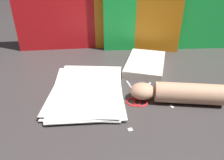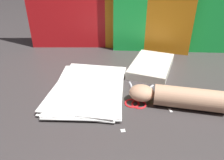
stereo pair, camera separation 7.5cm
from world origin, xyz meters
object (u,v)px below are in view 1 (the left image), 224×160
Objects in this scene: paper_stack at (87,90)px; hand_forearm at (178,93)px; book_closed at (145,64)px; scissors at (137,97)px.

hand_forearm is at bearing -10.49° from paper_stack.
book_closed is at bearing 106.10° from hand_forearm.
hand_forearm is (0.31, -0.06, 0.03)m from paper_stack.
book_closed is at bearing 76.53° from scissors.
paper_stack is 0.32m from hand_forearm.
book_closed reaches higher than scissors.
hand_forearm is at bearing -73.90° from book_closed.
paper_stack is 0.18m from scissors.
hand_forearm reaches higher than paper_stack.
paper_stack is at bearing 168.29° from scissors.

